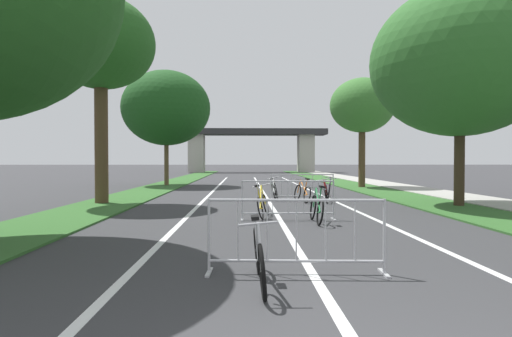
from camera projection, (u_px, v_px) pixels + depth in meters
name	position (u px, v px, depth m)	size (l,w,h in m)	color
grass_verge_left	(171.00, 184.00, 27.49)	(2.39, 62.64, 0.05)	#2D5B26
grass_verge_right	(344.00, 183.00, 27.83)	(2.39, 62.64, 0.05)	#2D5B26
sidewalk_path_right	(379.00, 183.00, 27.90)	(2.31, 62.64, 0.08)	#9E9B93
lane_stripe_center	(264.00, 193.00, 20.16)	(0.14, 36.24, 0.01)	silver
lane_stripe_right_lane	(315.00, 192.00, 20.23)	(0.14, 36.24, 0.01)	silver
lane_stripe_left_lane	(211.00, 193.00, 20.09)	(0.14, 36.24, 0.01)	silver
overpass_bridge	(251.00, 142.00, 53.71)	(19.45, 3.53, 5.66)	#2D2D30
tree_left_oak_near	(101.00, 45.00, 14.77)	(3.86, 3.86, 7.45)	#4C3823
tree_left_cypress_far	(166.00, 108.00, 25.55)	(5.45, 5.45, 7.15)	brown
tree_right_pine_near	(460.00, 62.00, 13.92)	(5.97, 5.97, 7.47)	#3D2D1E
tree_right_pine_far	(362.00, 106.00, 23.70)	(3.69, 3.69, 6.33)	#4C3823
crowd_barrier_nearest	(296.00, 236.00, 5.72)	(2.52, 0.56, 1.05)	#ADADB2
crowd_barrier_second	(288.00, 200.00, 10.91)	(2.50, 0.47, 1.05)	#ADADB2
crowd_barrier_third	(302.00, 187.00, 16.12)	(2.50, 0.46, 1.05)	#ADADB2
bicycle_purple_0	(329.00, 190.00, 16.72)	(0.49, 1.65, 0.94)	black
bicycle_orange_1	(302.00, 193.00, 15.61)	(0.53, 1.66, 0.92)	black
bicycle_red_2	(326.00, 193.00, 15.63)	(0.71, 1.60, 0.93)	black
bicycle_yellow_3	(263.00, 204.00, 11.46)	(0.52, 1.63, 0.92)	black
bicycle_silver_4	(259.00, 257.00, 5.17)	(0.45, 1.74, 0.90)	black
bicycle_white_5	(275.00, 190.00, 16.61)	(0.51, 1.63, 0.92)	black
bicycle_green_6	(317.00, 208.00, 10.44)	(0.55, 1.67, 0.96)	black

